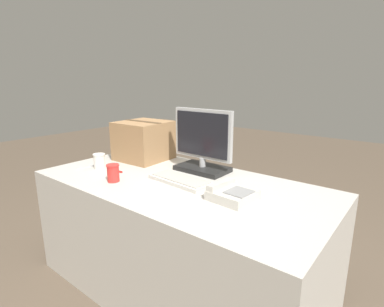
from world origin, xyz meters
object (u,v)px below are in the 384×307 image
monitor (202,146)px  spoon (89,166)px  cardboard_box (144,141)px  paper_cup_left (99,161)px  pen_marker (116,171)px  desk_phone (232,194)px  paper_cup_right (113,173)px  keyboard (180,180)px

monitor → spoon: size_ratio=3.19×
cardboard_box → paper_cup_left: bearing=-97.5°
monitor → pen_marker: (-0.45, -0.37, -0.17)m
desk_phone → pen_marker: (-0.86, -0.07, -0.02)m
monitor → paper_cup_right: monitor is taller
desk_phone → spoon: size_ratio=1.61×
desk_phone → spoon: (-1.10, -0.12, -0.03)m
keyboard → paper_cup_left: paper_cup_left is taller
paper_cup_left → spoon: size_ratio=0.76×
spoon → monitor: bearing=-48.3°
keyboard → desk_phone: size_ratio=1.84×
spoon → desk_phone: bearing=-73.5°
paper_cup_right → cardboard_box: cardboard_box is taller
paper_cup_left → monitor: bearing=34.4°
cardboard_box → monitor: bearing=3.3°
keyboard → pen_marker: keyboard is taller
paper_cup_left → spoon: paper_cup_left is taller
desk_phone → paper_cup_right: 0.74m
paper_cup_left → spoon: (-0.10, -0.02, -0.05)m
spoon → cardboard_box: size_ratio=0.37×
paper_cup_left → pen_marker: bearing=12.0°
spoon → cardboard_box: (0.15, 0.39, 0.14)m
spoon → paper_cup_left: bearing=-69.8°
keyboard → spoon: (-0.72, -0.15, -0.01)m
spoon → pen_marker: pen_marker is taller
pen_marker → cardboard_box: bearing=-79.0°
keyboard → pen_marker: size_ratio=3.26×
monitor → paper_cup_right: size_ratio=4.16×
paper_cup_right → paper_cup_left: bearing=160.1°
spoon → pen_marker: (0.24, 0.05, 0.00)m
desk_phone → keyboard: bearing=179.2°
paper_cup_right → monitor: bearing=59.9°
pen_marker → paper_cup_right: bearing=136.0°
paper_cup_right → keyboard: bearing=36.4°
paper_cup_right → cardboard_box: size_ratio=0.29×
monitor → paper_cup_left: 0.72m
monitor → keyboard: monitor is taller
spoon → paper_cup_right: bearing=-92.3°
paper_cup_left → paper_cup_right: (0.29, -0.11, 0.00)m
paper_cup_right → cardboard_box: (-0.24, 0.48, 0.09)m
monitor → paper_cup_left: monitor is taller
keyboard → cardboard_box: cardboard_box is taller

